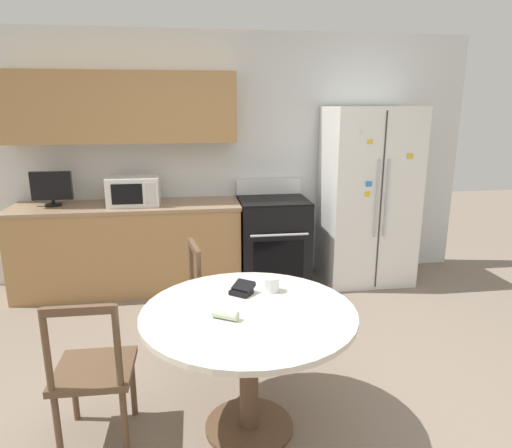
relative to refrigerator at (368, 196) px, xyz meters
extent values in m
plane|color=gray|center=(-1.41, -2.24, -0.93)|extent=(14.00, 14.00, 0.00)
cube|color=silver|center=(-1.41, 0.41, 0.37)|extent=(5.20, 0.10, 2.60)
cube|color=#AD7F4C|center=(-2.50, 0.19, 0.91)|extent=(2.23, 0.34, 0.68)
cube|color=#AD7F4C|center=(-2.50, 0.05, -0.49)|extent=(2.23, 0.62, 0.86)
cube|color=#997A5B|center=(-2.50, 0.05, -0.04)|extent=(2.25, 0.64, 0.03)
cube|color=white|center=(0.00, 0.00, 0.00)|extent=(0.91, 0.69, 1.85)
cube|color=#333333|center=(0.00, -0.35, 0.00)|extent=(0.01, 0.01, 1.78)
cylinder|color=silver|center=(-0.05, -0.36, 0.05)|extent=(0.02, 0.02, 0.78)
cylinder|color=silver|center=(0.05, -0.36, 0.05)|extent=(0.02, 0.02, 0.78)
cube|color=#338CD8|center=(-0.14, -0.35, 0.19)|extent=(0.07, 0.02, 0.05)
cube|color=yellow|center=(-0.15, -0.35, 0.09)|extent=(0.06, 0.02, 0.04)
cube|color=yellow|center=(0.27, -0.35, 0.46)|extent=(0.06, 0.02, 0.05)
cube|color=white|center=(-0.22, -0.35, 0.70)|extent=(0.05, 0.01, 0.04)
cube|color=yellow|center=(-0.15, -0.35, 0.60)|extent=(0.05, 0.01, 0.04)
cube|color=black|center=(-1.01, 0.02, -0.48)|extent=(0.70, 0.64, 0.90)
cube|color=black|center=(-1.01, -0.30, -0.57)|extent=(0.51, 0.01, 0.40)
cylinder|color=silver|center=(-1.01, -0.33, -0.30)|extent=(0.58, 0.02, 0.02)
cube|color=black|center=(-1.01, 0.02, -0.02)|extent=(0.70, 0.64, 0.02)
cube|color=white|center=(-1.01, 0.31, 0.07)|extent=(0.70, 0.06, 0.16)
cube|color=white|center=(-2.42, 0.05, 0.11)|extent=(0.50, 0.36, 0.28)
cube|color=black|center=(-2.46, -0.13, 0.11)|extent=(0.29, 0.01, 0.20)
cube|color=silver|center=(-2.24, -0.13, 0.11)|extent=(0.10, 0.01, 0.20)
cylinder|color=black|center=(-3.20, 0.11, -0.02)|extent=(0.16, 0.16, 0.02)
cylinder|color=black|center=(-3.20, 0.11, 0.01)|extent=(0.03, 0.03, 0.04)
cube|color=black|center=(-3.20, 0.11, 0.17)|extent=(0.38, 0.05, 0.28)
cylinder|color=beige|center=(-1.57, -2.23, -0.18)|extent=(1.20, 1.20, 0.03)
cylinder|color=brown|center=(-1.57, -2.23, -0.55)|extent=(0.11, 0.11, 0.70)
cylinder|color=brown|center=(-1.57, -2.23, -0.91)|extent=(0.52, 0.52, 0.03)
cube|color=brown|center=(-1.66, -1.38, -0.50)|extent=(0.48, 0.48, 0.04)
cylinder|color=brown|center=(-1.52, -1.18, -0.72)|extent=(0.04, 0.04, 0.41)
cylinder|color=brown|center=(-1.47, -1.52, -0.72)|extent=(0.04, 0.04, 0.41)
cylinder|color=brown|center=(-1.86, -1.23, -0.72)|extent=(0.04, 0.04, 0.41)
cylinder|color=brown|center=(-1.81, -1.57, -0.72)|extent=(0.04, 0.04, 0.41)
cylinder|color=brown|center=(-1.88, -1.24, -0.25)|extent=(0.04, 0.04, 0.45)
cylinder|color=brown|center=(-1.82, -1.58, -0.25)|extent=(0.04, 0.04, 0.45)
cube|color=brown|center=(-1.85, -1.41, -0.05)|extent=(0.09, 0.35, 0.04)
cube|color=brown|center=(-2.43, -2.18, -0.50)|extent=(0.43, 0.43, 0.04)
cylinder|color=brown|center=(-2.60, -2.00, -0.72)|extent=(0.04, 0.04, 0.41)
cylinder|color=brown|center=(-2.25, -2.01, -0.72)|extent=(0.04, 0.04, 0.41)
cylinder|color=brown|center=(-2.60, -2.35, -0.72)|extent=(0.04, 0.04, 0.41)
cylinder|color=brown|center=(-2.26, -2.35, -0.72)|extent=(0.04, 0.04, 0.41)
cylinder|color=brown|center=(-2.60, -2.36, -0.25)|extent=(0.04, 0.04, 0.45)
cylinder|color=brown|center=(-2.26, -2.37, -0.25)|extent=(0.04, 0.04, 0.45)
cube|color=brown|center=(-2.43, -2.37, -0.05)|extent=(0.34, 0.04, 0.04)
cylinder|color=silver|center=(-1.39, -1.99, -0.12)|extent=(0.09, 0.09, 0.09)
cylinder|color=#4C8C59|center=(-1.39, -1.99, -0.14)|extent=(0.08, 0.08, 0.05)
cylinder|color=beige|center=(-1.70, -2.32, -0.14)|extent=(0.15, 0.12, 0.05)
cube|color=black|center=(-1.58, -2.01, -0.15)|extent=(0.15, 0.15, 0.03)
cube|color=black|center=(-1.56, -1.99, -0.13)|extent=(0.16, 0.15, 0.06)
camera|label=1|loc=(-1.86, -4.54, 0.93)|focal=32.00mm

